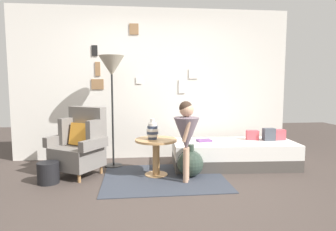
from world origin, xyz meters
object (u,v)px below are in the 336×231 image
(vase_striped, at_px, (152,131))
(demijohn_near, at_px, (190,163))
(daybed, at_px, (234,154))
(side_table, at_px, (156,149))
(armchair, at_px, (80,144))
(book_on_daybed, at_px, (204,140))
(person_child, at_px, (186,131))
(magazine_basket, at_px, (48,173))
(floor_lamp, at_px, (112,70))

(vase_striped, height_order, demijohn_near, vase_striped)
(daybed, xyz_separation_m, side_table, (-1.25, -0.33, 0.18))
(armchair, distance_m, vase_striped, 1.07)
(armchair, height_order, book_on_daybed, armchair)
(armchair, relative_size, book_on_daybed, 4.41)
(vase_striped, relative_size, book_on_daybed, 1.32)
(side_table, height_order, demijohn_near, side_table)
(vase_striped, bearing_deg, armchair, 169.24)
(vase_striped, relative_size, demijohn_near, 0.63)
(armchair, relative_size, side_table, 1.63)
(person_child, height_order, book_on_daybed, person_child)
(side_table, distance_m, magazine_basket, 1.47)
(armchair, distance_m, side_table, 1.10)
(vase_striped, distance_m, book_on_daybed, 0.96)
(demijohn_near, xyz_separation_m, magazine_basket, (-1.91, -0.06, -0.05))
(side_table, height_order, book_on_daybed, side_table)
(book_on_daybed, bearing_deg, person_child, -119.85)
(daybed, relative_size, magazine_basket, 6.94)
(daybed, bearing_deg, armchair, -176.55)
(book_on_daybed, distance_m, magazine_basket, 2.32)
(daybed, relative_size, side_table, 3.26)
(demijohn_near, bearing_deg, armchair, 169.18)
(armchair, bearing_deg, daybed, 3.45)
(side_table, xyz_separation_m, vase_striped, (-0.05, -0.01, 0.27))
(side_table, xyz_separation_m, floor_lamp, (-0.64, 0.55, 1.13))
(demijohn_near, bearing_deg, vase_striped, 169.07)
(armchair, bearing_deg, demijohn_near, -10.82)
(side_table, height_order, vase_striped, vase_striped)
(armchair, height_order, floor_lamp, floor_lamp)
(floor_lamp, relative_size, magazine_basket, 6.20)
(magazine_basket, bearing_deg, demijohn_near, 1.94)
(armchair, xyz_separation_m, person_child, (1.46, -0.51, 0.25))
(book_on_daybed, height_order, magazine_basket, book_on_daybed)
(side_table, distance_m, vase_striped, 0.27)
(floor_lamp, bearing_deg, armchair, -140.94)
(vase_striped, relative_size, person_child, 0.27)
(person_child, distance_m, book_on_daybed, 0.87)
(daybed, height_order, side_table, side_table)
(person_child, bearing_deg, demijohn_near, 66.05)
(daybed, bearing_deg, book_on_daybed, 171.97)
(armchair, distance_m, daybed, 2.35)
(person_child, distance_m, magazine_basket, 1.90)
(floor_lamp, bearing_deg, daybed, -6.50)
(vase_striped, distance_m, person_child, 0.53)
(floor_lamp, bearing_deg, magazine_basket, -138.02)
(vase_striped, bearing_deg, book_on_daybed, 25.59)
(armchair, relative_size, floor_lamp, 0.56)
(magazine_basket, bearing_deg, side_table, 6.86)
(demijohn_near, bearing_deg, floor_lamp, 149.60)
(side_table, distance_m, floor_lamp, 1.41)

